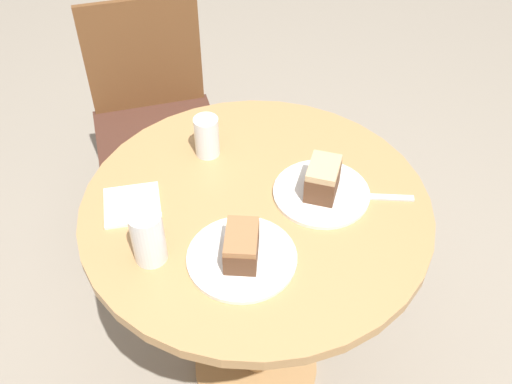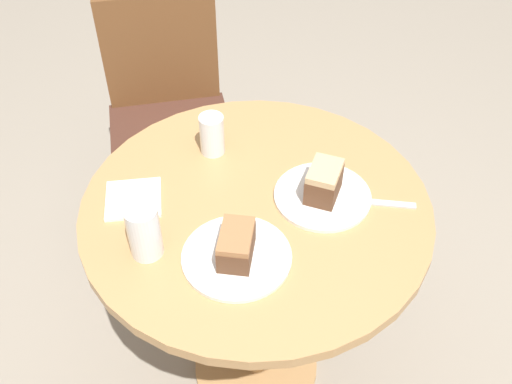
# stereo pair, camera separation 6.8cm
# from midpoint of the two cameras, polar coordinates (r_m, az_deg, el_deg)

# --- Properties ---
(ground_plane) EXTENTS (8.00, 8.00, 0.00)m
(ground_plane) POSITION_cam_midpoint_polar(r_m,az_deg,el_deg) (2.07, 0.99, -16.36)
(ground_plane) COLOR gray
(table) EXTENTS (0.85, 0.85, 0.77)m
(table) POSITION_cam_midpoint_polar(r_m,az_deg,el_deg) (1.57, 1.26, -5.35)
(table) COLOR tan
(table) RESTS_ON ground_plane
(chair) EXTENTS (0.50, 0.48, 0.89)m
(chair) POSITION_cam_midpoint_polar(r_m,az_deg,el_deg) (2.22, -7.38, 7.01)
(chair) COLOR brown
(chair) RESTS_ON ground_plane
(plate_near) EXTENTS (0.24, 0.24, 0.01)m
(plate_near) POSITION_cam_midpoint_polar(r_m,az_deg,el_deg) (1.47, 7.67, -0.41)
(plate_near) COLOR white
(plate_near) RESTS_ON table
(plate_far) EXTENTS (0.25, 0.25, 0.01)m
(plate_far) POSITION_cam_midpoint_polar(r_m,az_deg,el_deg) (1.33, -0.37, -6.23)
(plate_far) COLOR white
(plate_far) RESTS_ON table
(cake_slice_near) EXTENTS (0.12, 0.12, 0.09)m
(cake_slice_near) POSITION_cam_midpoint_polar(r_m,az_deg,el_deg) (1.44, 7.85, 0.94)
(cake_slice_near) COLOR brown
(cake_slice_near) RESTS_ON plate_near
(cake_slice_far) EXTENTS (0.12, 0.13, 0.07)m
(cake_slice_far) POSITION_cam_midpoint_polar(r_m,az_deg,el_deg) (1.30, -0.38, -5.07)
(cake_slice_far) COLOR brown
(cake_slice_far) RESTS_ON plate_far
(glass_lemonade) EXTENTS (0.07, 0.07, 0.13)m
(glass_lemonade) POSITION_cam_midpoint_polar(r_m,az_deg,el_deg) (1.32, -9.12, -3.94)
(glass_lemonade) COLOR silver
(glass_lemonade) RESTS_ON table
(glass_water) EXTENTS (0.06, 0.06, 0.11)m
(glass_water) POSITION_cam_midpoint_polar(r_m,az_deg,el_deg) (1.56, -2.95, 5.30)
(glass_water) COLOR silver
(glass_water) RESTS_ON table
(napkin_stack) EXTENTS (0.16, 0.16, 0.01)m
(napkin_stack) POSITION_cam_midpoint_polar(r_m,az_deg,el_deg) (1.48, -10.30, -0.68)
(napkin_stack) COLOR white
(napkin_stack) RESTS_ON table
(fork) EXTENTS (0.15, 0.09, 0.00)m
(fork) POSITION_cam_midpoint_polar(r_m,az_deg,el_deg) (1.49, 13.17, -1.06)
(fork) COLOR silver
(fork) RESTS_ON table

